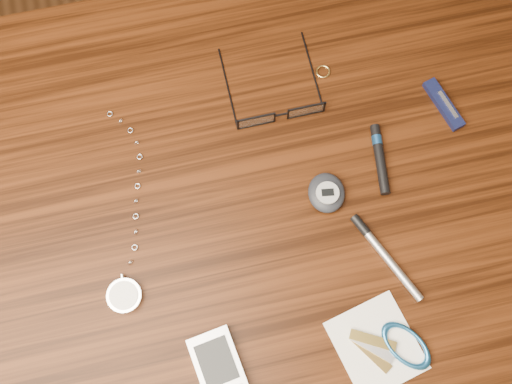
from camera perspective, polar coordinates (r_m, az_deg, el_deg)
ground at (r=1.57m, az=-1.58°, el=-8.95°), size 3.80×3.80×0.00m
desk at (r=0.94m, az=-2.63°, el=-3.06°), size 1.00×0.70×0.75m
eyeglasses at (r=0.87m, az=2.14°, el=7.20°), size 0.12×0.13×0.03m
gold_ring at (r=0.91m, az=5.97°, el=10.60°), size 0.03×0.03×0.00m
pocket_watch at (r=0.82m, az=-11.59°, el=-8.48°), size 0.08×0.28×0.01m
pda_phone at (r=0.80m, az=-3.20°, el=-15.69°), size 0.07×0.11×0.01m
pedometer at (r=0.84m, az=6.28°, el=-0.07°), size 0.06×0.06×0.02m
notepad_keys at (r=0.82m, az=11.99°, el=-13.22°), size 0.13×0.12×0.01m
pocket_knife at (r=0.92m, az=16.35°, el=7.49°), size 0.04×0.08×0.01m
silver_pen at (r=0.83m, az=11.06°, el=-5.15°), size 0.06×0.13×0.01m
black_blue_pen at (r=0.87m, az=10.92°, el=3.09°), size 0.03×0.10×0.01m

